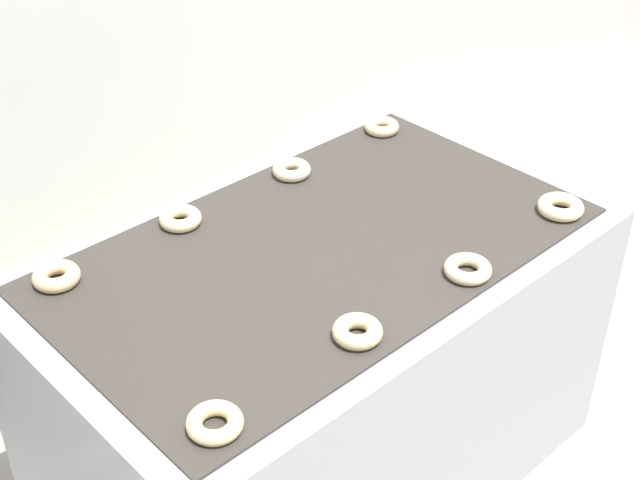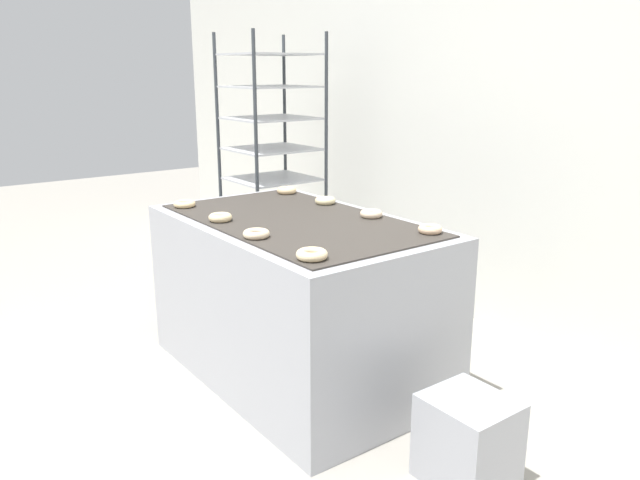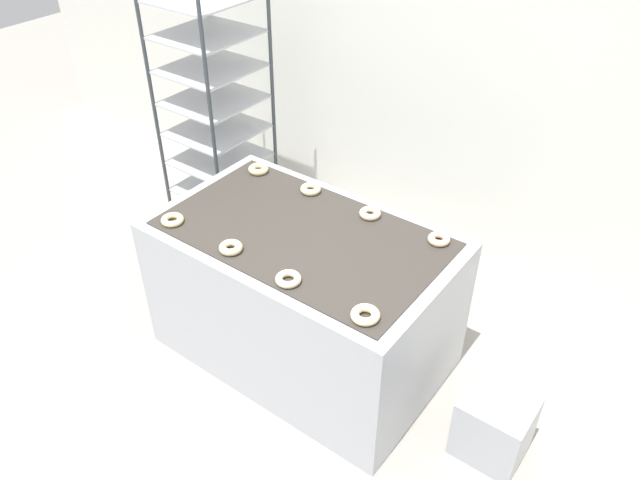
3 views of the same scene
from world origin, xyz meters
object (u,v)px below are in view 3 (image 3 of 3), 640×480
donut_near_right (365,315)px  donut_far_midleft (311,189)px  donut_near_midleft (231,248)px  donut_far_midright (370,213)px  donut_far_right (439,239)px  fryer_machine (304,296)px  donut_far_left (258,169)px  donut_near_left (172,220)px  glaze_bin (494,426)px  baking_rack_cart (216,115)px  donut_near_midright (288,279)px

donut_near_right → donut_far_midleft: donut_near_right is taller
donut_near_midleft → donut_far_midright: bearing=59.8°
donut_near_midleft → donut_far_midleft: 0.67m
donut_far_midleft → donut_far_right: bearing=0.4°
fryer_machine → donut_far_left: size_ratio=13.01×
donut_near_left → donut_far_left: size_ratio=0.99×
fryer_machine → donut_far_midright: donut_far_midright is taller
donut_near_right → donut_far_midleft: 1.06m
donut_near_midleft → donut_far_right: bearing=40.6°
donut_near_right → glaze_bin: bearing=32.4°
donut_near_left → donut_far_midleft: (0.40, 0.67, 0.00)m
glaze_bin → donut_far_midleft: bearing=166.6°
donut_far_midleft → glaze_bin: bearing=-13.4°
donut_near_left → donut_far_midright: donut_far_midright is taller
baking_rack_cart → donut_near_right: baking_rack_cart is taller
donut_near_left → donut_near_midright: (0.79, -0.01, 0.00)m
glaze_bin → donut_far_right: donut_far_right is taller
donut_near_midleft → donut_near_right: (0.80, -0.01, 0.00)m
glaze_bin → donut_near_midleft: bearing=-165.7°
donut_far_left → donut_far_midleft: (0.38, 0.01, -0.00)m
donut_near_midright → donut_far_midright: (0.01, 0.68, 0.00)m
donut_near_left → donut_near_right: donut_near_right is taller
donut_near_right → donut_far_midright: (-0.41, 0.67, -0.00)m
donut_near_left → baking_rack_cart: bearing=122.7°
donut_near_right → donut_near_midright: bearing=-178.8°
donut_near_midleft → donut_far_midleft: (-0.02, 0.67, -0.00)m
donut_near_midright → donut_far_midright: bearing=89.3°
donut_far_midleft → donut_far_midright: same height
baking_rack_cart → donut_near_right: bearing=-27.9°
baking_rack_cart → donut_far_midleft: size_ratio=15.66×
donut_near_left → donut_near_midright: size_ratio=0.98×
glaze_bin → donut_near_midleft: donut_near_midleft is taller
donut_far_left → donut_near_midleft: bearing=-59.0°
baking_rack_cart → donut_far_right: baking_rack_cart is taller
donut_far_midright → donut_far_right: (0.40, 0.01, -0.00)m
glaze_bin → donut_far_midleft: size_ratio=3.09×
donut_far_midright → donut_far_left: bearing=-179.9°
donut_far_midright → donut_near_midright: bearing=-90.7°
donut_far_left → donut_far_midright: (0.79, 0.00, -0.00)m
donut_far_midleft → donut_far_midright: bearing=-0.9°
donut_far_left → donut_far_midright: size_ratio=1.03×
glaze_bin → donut_far_right: size_ratio=3.20×
donut_far_midright → baking_rack_cart: bearing=168.2°
baking_rack_cart → donut_near_midleft: 1.41m
donut_near_left → donut_far_midleft: donut_far_midleft is taller
donut_far_left → donut_far_right: size_ratio=1.06×
baking_rack_cart → donut_far_right: size_ratio=16.26×
donut_near_left → donut_far_midright: (0.80, 0.67, 0.00)m
baking_rack_cart → donut_far_midleft: (1.02, -0.29, -0.06)m
baking_rack_cart → donut_far_midright: 1.45m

